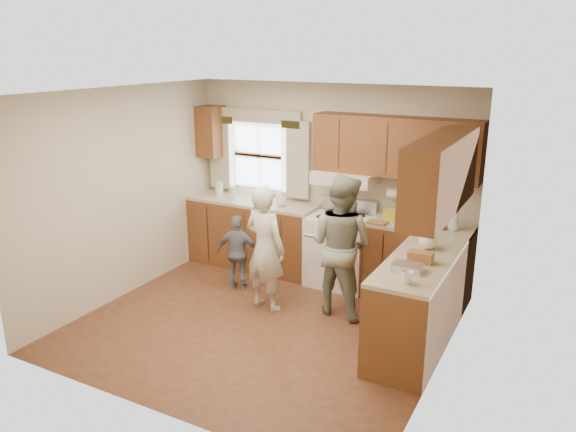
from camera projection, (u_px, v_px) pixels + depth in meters
The scene contains 6 objects.
room at pixel (261, 215), 5.80m from camera, with size 3.80×3.80×3.80m.
kitchen_fixtures at pixel (354, 233), 6.56m from camera, with size 3.80×2.25×2.15m.
stove at pixel (340, 249), 7.11m from camera, with size 0.76×0.67×1.07m.
woman_left at pixel (265, 249), 6.35m from camera, with size 0.53×0.35×1.46m, color beige.
woman_right at pixel (341, 245), 6.24m from camera, with size 0.78×0.61×1.61m, color #2E482F.
child at pixel (238, 253), 6.94m from camera, with size 0.56×0.23×0.96m, color slate.
Camera 1 is at (2.86, -4.78, 2.92)m, focal length 35.00 mm.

